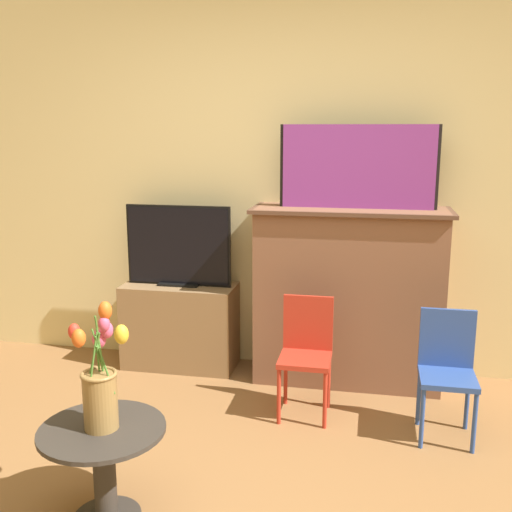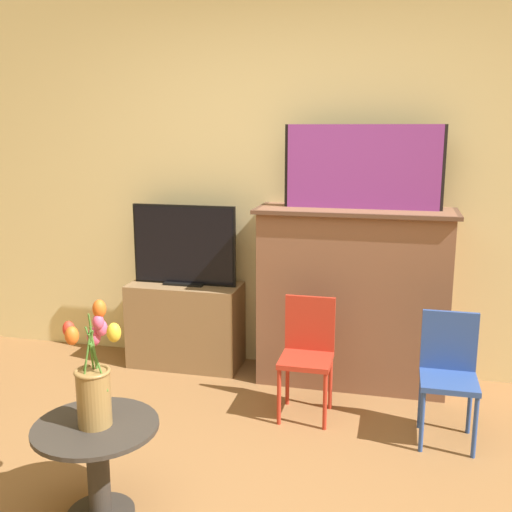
% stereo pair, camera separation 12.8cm
% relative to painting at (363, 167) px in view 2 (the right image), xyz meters
% --- Properties ---
extents(wall_back, '(8.00, 0.06, 2.70)m').
position_rel_painting_xyz_m(wall_back, '(-0.45, 0.23, -0.08)').
color(wall_back, beige).
rests_on(wall_back, ground).
extents(fireplace_mantel, '(1.27, 0.45, 1.17)m').
position_rel_painting_xyz_m(fireplace_mantel, '(-0.03, -0.01, -0.83)').
color(fireplace_mantel, brown).
rests_on(fireplace_mantel, ground).
extents(painting, '(0.99, 0.03, 0.53)m').
position_rel_painting_xyz_m(painting, '(0.00, 0.00, 0.00)').
color(painting, black).
rests_on(painting, fireplace_mantel).
extents(tv_stand, '(0.79, 0.35, 0.60)m').
position_rel_painting_xyz_m(tv_stand, '(-1.21, 0.01, -1.13)').
color(tv_stand, olive).
rests_on(tv_stand, ground).
extents(tv_monitor, '(0.74, 0.12, 0.56)m').
position_rel_painting_xyz_m(tv_monitor, '(-1.21, 0.01, -0.56)').
color(tv_monitor, black).
rests_on(tv_monitor, tv_stand).
extents(chair_red, '(0.30, 0.30, 0.70)m').
position_rel_painting_xyz_m(chair_red, '(-0.25, -0.53, -1.03)').
color(chair_red, '#B22D1E').
rests_on(chair_red, ground).
extents(chair_blue, '(0.30, 0.30, 0.70)m').
position_rel_painting_xyz_m(chair_blue, '(0.54, -0.64, -1.03)').
color(chair_blue, '#2D4C99').
rests_on(chair_blue, ground).
extents(side_table, '(0.54, 0.54, 0.44)m').
position_rel_painting_xyz_m(side_table, '(-0.98, -1.72, -1.14)').
color(side_table, '#332D28').
rests_on(side_table, ground).
extents(vase_tulips, '(0.27, 0.21, 0.53)m').
position_rel_painting_xyz_m(vase_tulips, '(-0.98, -1.71, -0.80)').
color(vase_tulips, olive).
rests_on(vase_tulips, side_table).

